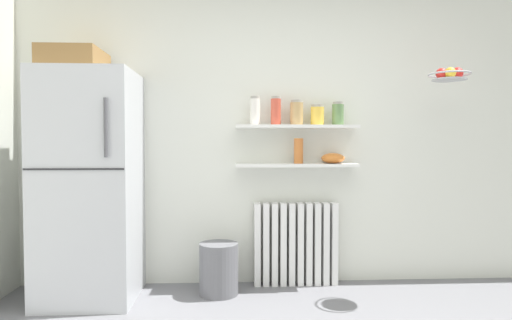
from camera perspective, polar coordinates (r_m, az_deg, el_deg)
name	(u,v)px	position (r m, az deg, el deg)	size (l,w,h in m)	color
back_wall	(285,129)	(3.73, 3.87, 4.10)	(7.04, 0.10, 2.60)	silver
refrigerator	(90,181)	(3.51, -20.89, -2.60)	(0.68, 0.69, 1.87)	#B7BABF
radiator	(296,244)	(3.71, 5.20, -10.84)	(0.69, 0.12, 0.68)	white
wall_shelf_lower	(296,165)	(3.59, 5.30, -0.66)	(0.99, 0.22, 0.03)	white
wall_shelf_upper	(297,127)	(3.59, 5.32, 4.36)	(0.99, 0.22, 0.03)	white
storage_jar_0	(255,111)	(3.56, -0.15, 6.43)	(0.08, 0.08, 0.23)	silver
storage_jar_1	(276,111)	(3.57, 2.60, 6.42)	(0.08, 0.08, 0.23)	#C64C38
storage_jar_2	(297,113)	(3.59, 5.32, 6.16)	(0.11, 0.11, 0.20)	tan
storage_jar_3	(317,115)	(3.62, 8.01, 5.83)	(0.11, 0.11, 0.17)	yellow
storage_jar_4	(338,114)	(3.66, 10.64, 5.96)	(0.09, 0.09, 0.19)	#5B7F4C
vase	(299,151)	(3.59, 5.57, 1.19)	(0.08, 0.08, 0.21)	#CC7033
shelf_bowl	(333,158)	(3.64, 10.02, 0.23)	(0.19, 0.19, 0.09)	orange
trash_bin	(219,269)	(3.51, -4.89, -13.96)	(0.30, 0.30, 0.40)	slate
hanging_fruit_basket	(450,75)	(3.61, 23.95, 10.15)	(0.30, 0.30, 0.10)	#B2B2B7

